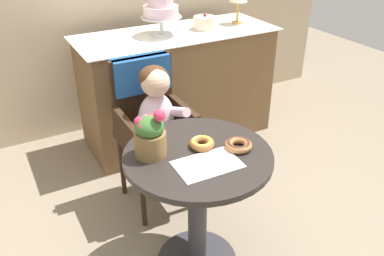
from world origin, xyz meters
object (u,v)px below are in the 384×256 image
Objects in this scene: seated_child at (159,114)px; cafe_table at (198,189)px; tiered_cake_stand at (161,8)px; wicker_chair at (149,109)px; donut_front at (202,143)px; donut_mid at (238,144)px; round_layer_cake at (205,23)px; flower_vase at (150,134)px.

cafe_table is at bearing -93.94° from seated_child.
wicker_chair is at bearing -122.28° from tiered_cake_stand.
cafe_table is 1.49m from tiered_cake_stand.
donut_front is 0.37× the size of tiered_cake_stand.
wicker_chair is at bearing 101.85° from donut_mid.
cafe_table is 0.56m from seated_child.
round_layer_cake is (0.78, 1.28, 0.44)m from cafe_table.
seated_child is at bearing -134.79° from round_layer_cake.
wicker_chair is 1.31× the size of seated_child.
donut_mid is at bearing -113.75° from round_layer_cake.
cafe_table is 0.39m from flower_vase.
wicker_chair is at bearing 90.00° from seated_child.
round_layer_cake is at bearing 45.21° from seated_child.
flower_vase is at bearing 167.17° from donut_front.
seated_child is (0.00, -0.16, 0.04)m from wicker_chair.
wicker_chair is 0.77m from donut_mid.
donut_front is (0.04, 0.04, 0.23)m from cafe_table.
flower_vase reaches higher than donut_mid.
cafe_table is 2.18× the size of tiered_cake_stand.
round_layer_cake is at bearing 59.32° from donut_front.
flower_vase reaches higher than wicker_chair.
tiered_cake_stand is at bearing 62.66° from flower_vase.
round_layer_cake is at bearing 32.23° from wicker_chair.
donut_mid is 1.42m from tiered_cake_stand.
seated_child is 5.48× the size of donut_mid.
cafe_table is at bearing -99.44° from wicker_chair.
donut_front is 1.36m from tiered_cake_stand.
tiered_cake_stand is (0.38, 1.26, 0.35)m from donut_front.
flower_vase is at bearing -129.57° from round_layer_cake.
flower_vase is at bearing -117.34° from tiered_cake_stand.
tiered_cake_stand is 0.39m from round_layer_cake.
donut_front is at bearing -95.73° from wicker_chair.
donut_mid is at bearing -84.54° from wicker_chair.
round_layer_cake is (0.75, 0.60, 0.31)m from wicker_chair.
cafe_table is 0.75× the size of wicker_chair.
round_layer_cake is (0.75, 0.75, 0.27)m from seated_child.
cafe_table is at bearing -121.36° from round_layer_cake.
seated_child reaches higher than cafe_table.
donut_mid is (0.16, -0.59, 0.06)m from seated_child.
wicker_chair is 0.85m from tiered_cake_stand.
round_layer_cake reaches higher than seated_child.
seated_child is at bearing 104.85° from donut_mid.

